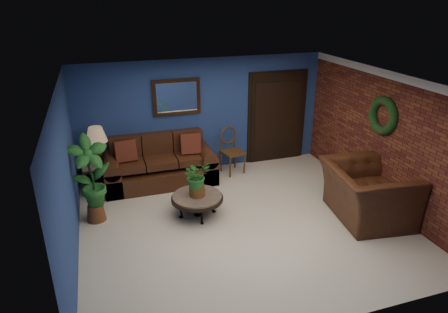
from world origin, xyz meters
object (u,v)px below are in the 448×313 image
object	(u,v)px
sofa	(160,167)
coffee_table	(197,198)
end_table	(100,169)
table_lamp	(97,141)
armchair	(367,193)
side_chair	(231,147)

from	to	relation	value
sofa	coffee_table	bearing A→B (deg)	-75.36
end_table	table_lamp	xyz separation A→B (m)	(0.00, -0.00, 0.60)
table_lamp	armchair	size ratio (longest dim) A/B	0.47
end_table	side_chair	size ratio (longest dim) A/B	0.67
table_lamp	end_table	bearing A→B (deg)	90.00
side_chair	armchair	bearing A→B (deg)	-72.09
coffee_table	armchair	size ratio (longest dim) A/B	0.63
side_chair	table_lamp	bearing A→B (deg)	167.16
coffee_table	table_lamp	size ratio (longest dim) A/B	1.34
armchair	side_chair	bearing A→B (deg)	39.96
table_lamp	side_chair	size ratio (longest dim) A/B	0.68
coffee_table	side_chair	distance (m)	2.03
sofa	side_chair	world-z (taller)	side_chair
table_lamp	coffee_table	bearing A→B (deg)	-44.06
sofa	coffee_table	size ratio (longest dim) A/B	2.45
coffee_table	table_lamp	distance (m)	2.36
sofa	table_lamp	world-z (taller)	table_lamp
sofa	table_lamp	xyz separation A→B (m)	(-1.19, -0.04, 0.75)
sofa	armchair	bearing A→B (deg)	-38.33
coffee_table	side_chair	world-z (taller)	side_chair
end_table	side_chair	world-z (taller)	side_chair
sofa	side_chair	distance (m)	1.63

